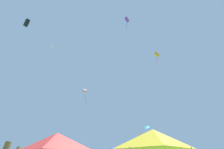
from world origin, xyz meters
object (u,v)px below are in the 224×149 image
Objects in this scene: canopy_tent_red at (57,142)px; kite_purple_box at (127,20)px; canopy_tent_white at (57,147)px; kite_cyan_diamond at (147,127)px; canopy_tent_yellow at (154,139)px; kite_black_box at (27,23)px; kite_orange_box at (157,55)px; kite_pink_diamond at (141,134)px; kite_white_box at (52,46)px; kite_pink_box at (85,91)px.

canopy_tent_red is 16.11m from kite_purple_box.
canopy_tent_white is 3.31× the size of kite_cyan_diamond.
canopy_tent_red is at bearing 178.20° from canopy_tent_yellow.
kite_black_box reaches higher than kite_purple_box.
canopy_tent_white is 25.70m from kite_orange_box.
kite_purple_box is (-2.79, -14.94, 11.11)m from kite_pink_diamond.
kite_white_box is (-17.19, 0.20, 17.72)m from kite_pink_diamond.
canopy_tent_red is 1.51× the size of kite_orange_box.
kite_white_box is at bearing 133.56° from kite_purple_box.
canopy_tent_red is 25.23m from kite_pink_box.
canopy_tent_yellow is 20.94m from kite_pink_diamond.
canopy_tent_yellow is 2.62× the size of kite_black_box.
kite_orange_box reaches higher than kite_pink_box.
canopy_tent_yellow is at bearing -95.58° from kite_pink_diamond.
kite_purple_box is at bearing 97.73° from canopy_tent_yellow.
canopy_tent_red is 5.83m from canopy_tent_yellow.
kite_pink_box is at bearing 169.20° from kite_pink_diamond.
kite_pink_diamond is (9.69, 13.83, 2.98)m from canopy_tent_white.
kite_cyan_diamond is (10.27, 10.81, 3.66)m from canopy_tent_white.
canopy_tent_yellow is (7.67, -6.80, -0.03)m from canopy_tent_white.
canopy_tent_red is 1.64× the size of kite_pink_diamond.
canopy_tent_white is 2.59× the size of kite_white_box.
kite_pink_box is 14.00m from kite_cyan_diamond.
canopy_tent_white is at bearing -125.01° from kite_pink_diamond.
kite_black_box is 0.60× the size of kite_orange_box.
kite_pink_box is at bearing 168.10° from kite_orange_box.
kite_black_box is at bearing 145.43° from canopy_tent_white.
kite_cyan_diamond is 3.15m from kite_pink_diamond.
kite_pink_diamond is (19.31, 7.19, -17.51)m from kite_black_box.
kite_white_box reaches higher than kite_pink_box.
kite_cyan_diamond is 24.83m from kite_white_box.
canopy_tent_yellow is 15.25m from kite_purple_box.
canopy_tent_yellow is 3.27× the size of kite_cyan_diamond.
kite_pink_diamond is (-0.59, 3.02, -0.67)m from kite_cyan_diamond.
kite_white_box is 21.91m from kite_purple_box.
canopy_tent_red is 22.13m from kite_pink_diamond.
kite_pink_box is at bearing 95.65° from canopy_tent_red.
kite_purple_box is at bearing -115.73° from kite_orange_box.
kite_cyan_diamond is at bearing 81.59° from canopy_tent_yellow.
kite_black_box is 24.20m from kite_orange_box.
kite_orange_box is (3.33, 1.99, 14.00)m from kite_cyan_diamond.
kite_purple_box is (14.40, -15.14, -6.61)m from kite_white_box.
kite_pink_box is 1.88× the size of kite_purple_box.
kite_white_box is (-21.10, 1.23, 3.05)m from kite_orange_box.
canopy_tent_red is 6.87m from canopy_tent_white.
canopy_tent_red is 2.51× the size of kite_black_box.
kite_white_box reaches higher than canopy_tent_yellow.
kite_pink_box is at bearing 155.11° from kite_cyan_diamond.
kite_pink_box is 15.63m from kite_orange_box.
kite_white_box is (-7.50, 14.03, 20.70)m from canopy_tent_white.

